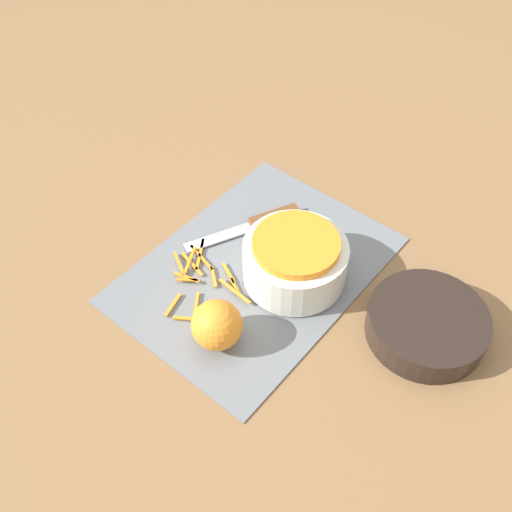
% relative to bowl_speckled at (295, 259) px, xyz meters
% --- Properties ---
extents(ground_plane, '(4.00, 4.00, 0.00)m').
position_rel_bowl_speckled_xyz_m(ground_plane, '(0.03, -0.06, -0.05)').
color(ground_plane, olive).
extents(cutting_board, '(0.46, 0.34, 0.01)m').
position_rel_bowl_speckled_xyz_m(cutting_board, '(0.03, -0.06, -0.05)').
color(cutting_board, slate).
rests_on(cutting_board, ground_plane).
extents(bowl_speckled, '(0.17, 0.17, 0.09)m').
position_rel_bowl_speckled_xyz_m(bowl_speckled, '(0.00, 0.00, 0.00)').
color(bowl_speckled, silver).
rests_on(bowl_speckled, cutting_board).
extents(bowl_dark, '(0.19, 0.19, 0.05)m').
position_rel_bowl_speckled_xyz_m(bowl_dark, '(-0.04, 0.23, -0.02)').
color(bowl_dark, black).
rests_on(bowl_dark, ground_plane).
extents(knife, '(0.21, 0.11, 0.02)m').
position_rel_bowl_speckled_xyz_m(knife, '(-0.06, -0.12, -0.04)').
color(knife, brown).
rests_on(knife, cutting_board).
extents(orange_left, '(0.08, 0.08, 0.08)m').
position_rel_bowl_speckled_xyz_m(orange_left, '(0.18, -0.01, -0.00)').
color(orange_left, orange).
rests_on(orange_left, cutting_board).
extents(peel_pile, '(0.17, 0.18, 0.01)m').
position_rel_bowl_speckled_xyz_m(peel_pile, '(0.11, -0.12, -0.04)').
color(peel_pile, orange).
rests_on(peel_pile, cutting_board).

